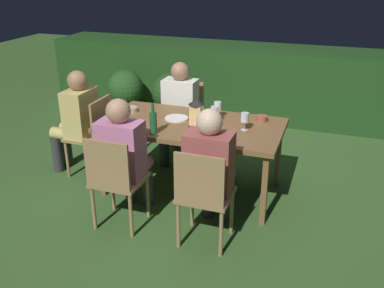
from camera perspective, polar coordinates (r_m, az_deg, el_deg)
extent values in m
plane|color=#385B28|center=(4.49, 0.00, -6.00)|extent=(16.00, 16.00, 0.00)
cube|color=brown|center=(4.19, 0.00, 2.47)|extent=(1.75, 0.93, 0.04)
cube|color=brown|center=(4.32, -11.87, -2.61)|extent=(0.05, 0.05, 0.68)
cube|color=brown|center=(3.82, 9.57, -6.11)|extent=(0.05, 0.05, 0.68)
cube|color=brown|center=(4.95, -7.32, 1.12)|extent=(0.05, 0.05, 0.68)
cube|color=brown|center=(4.51, 11.36, -1.43)|extent=(0.05, 0.05, 0.68)
cube|color=#9E7A51|center=(5.10, -1.29, 3.08)|extent=(0.42, 0.40, 0.03)
cube|color=#9E7A51|center=(5.19, -0.59, 6.09)|extent=(0.40, 0.03, 0.42)
cylinder|color=#9E7A51|center=(4.97, 0.00, -0.23)|extent=(0.03, 0.03, 0.42)
cylinder|color=#9E7A51|center=(5.09, -3.83, 0.31)|extent=(0.03, 0.03, 0.42)
cylinder|color=#9E7A51|center=(5.27, 1.21, 1.17)|extent=(0.03, 0.03, 0.42)
cylinder|color=#9E7A51|center=(5.38, -2.43, 1.64)|extent=(0.03, 0.03, 0.42)
cube|color=white|center=(4.96, -1.56, 5.73)|extent=(0.38, 0.24, 0.50)
sphere|color=#997051|center=(4.86, -1.60, 9.60)|extent=(0.21, 0.21, 0.21)
cylinder|color=white|center=(4.88, -1.12, 2.50)|extent=(0.13, 0.36, 0.13)
cylinder|color=white|center=(4.94, -3.08, 2.74)|extent=(0.13, 0.36, 0.13)
cylinder|color=#333338|center=(4.83, -1.75, -0.77)|extent=(0.11, 0.11, 0.45)
cylinder|color=#333338|center=(4.90, -3.72, -0.49)|extent=(0.11, 0.11, 0.45)
cube|color=#9E7A51|center=(3.79, -9.57, -4.70)|extent=(0.42, 0.40, 0.03)
cube|color=#9E7A51|center=(3.55, -11.23, -2.82)|extent=(0.40, 0.02, 0.42)
cylinder|color=#9E7A51|center=(4.11, -10.47, -6.01)|extent=(0.03, 0.03, 0.42)
cylinder|color=#9E7A51|center=(3.96, -5.88, -6.92)|extent=(0.03, 0.03, 0.42)
cylinder|color=#9E7A51|center=(3.86, -12.92, -8.30)|extent=(0.03, 0.03, 0.42)
cylinder|color=#9E7A51|center=(3.70, -8.10, -9.40)|extent=(0.03, 0.03, 0.42)
cube|color=#C675A3|center=(3.73, -9.41, -0.69)|extent=(0.38, 0.24, 0.50)
sphere|color=tan|center=(3.60, -9.76, 4.32)|extent=(0.21, 0.21, 0.21)
cylinder|color=#C675A3|center=(3.98, -9.39, -2.87)|extent=(0.13, 0.36, 0.13)
cylinder|color=#C675A3|center=(3.90, -7.05, -3.27)|extent=(0.13, 0.36, 0.13)
cylinder|color=#333338|center=(4.21, -8.16, -4.87)|extent=(0.11, 0.11, 0.45)
cylinder|color=#333338|center=(4.14, -5.93, -5.29)|extent=(0.11, 0.11, 0.45)
cube|color=#9E7A51|center=(4.79, -13.64, 1.02)|extent=(0.40, 0.42, 0.03)
cube|color=#9E7A51|center=(4.61, -11.92, 3.33)|extent=(0.03, 0.40, 0.42)
cylinder|color=#9E7A51|center=(4.83, -16.22, -1.97)|extent=(0.03, 0.03, 0.42)
cylinder|color=#9E7A51|center=(5.10, -13.96, -0.36)|extent=(0.03, 0.03, 0.42)
cylinder|color=#9E7A51|center=(4.65, -12.77, -2.59)|extent=(0.03, 0.03, 0.42)
cylinder|color=#9E7A51|center=(4.93, -10.62, -0.88)|extent=(0.03, 0.03, 0.42)
cube|color=tan|center=(4.73, -14.55, 4.09)|extent=(0.24, 0.38, 0.50)
sphere|color=#997051|center=(4.63, -14.98, 8.11)|extent=(0.21, 0.21, 0.21)
cylinder|color=tan|center=(4.81, -16.25, 1.23)|extent=(0.36, 0.13, 0.13)
cylinder|color=tan|center=(4.95, -15.08, 1.98)|extent=(0.36, 0.13, 0.13)
cylinder|color=#333338|center=(4.99, -17.45, -1.08)|extent=(0.11, 0.11, 0.45)
cylinder|color=#333338|center=(5.13, -16.30, -0.30)|extent=(0.11, 0.11, 0.45)
cube|color=#9E7A51|center=(3.52, 1.88, -6.75)|extent=(0.42, 0.40, 0.03)
cube|color=#9E7A51|center=(3.25, 0.93, -4.88)|extent=(0.40, 0.02, 0.42)
cylinder|color=#9E7A51|center=(3.82, 0.00, -8.02)|extent=(0.03, 0.03, 0.42)
cylinder|color=#9E7A51|center=(3.73, 5.29, -8.93)|extent=(0.03, 0.03, 0.42)
cylinder|color=#9E7A51|center=(3.55, -1.83, -10.71)|extent=(0.03, 0.03, 0.42)
cylinder|color=#9E7A51|center=(3.46, 3.87, -11.79)|extent=(0.03, 0.03, 0.42)
cube|color=#9E4C47|center=(3.44, 2.23, -2.45)|extent=(0.38, 0.24, 0.50)
sphere|color=beige|center=(3.31, 2.33, 2.93)|extent=(0.21, 0.21, 0.21)
cylinder|color=#9E4C47|center=(3.69, 1.48, -4.68)|extent=(0.13, 0.36, 0.13)
cylinder|color=#9E4C47|center=(3.65, 4.18, -5.10)|extent=(0.13, 0.36, 0.13)
cylinder|color=#333338|center=(3.94, 2.16, -6.70)|extent=(0.11, 0.11, 0.45)
cylinder|color=#333338|center=(3.90, 4.71, -7.11)|extent=(0.11, 0.11, 0.45)
cube|color=black|center=(4.11, 0.58, 2.52)|extent=(0.12, 0.12, 0.01)
cube|color=#F9D17A|center=(4.07, 0.59, 3.94)|extent=(0.11, 0.11, 0.20)
cone|color=black|center=(4.03, 0.60, 5.61)|extent=(0.15, 0.15, 0.05)
cylinder|color=#1E5B2D|center=(3.91, -5.15, 2.76)|extent=(0.07, 0.07, 0.20)
cylinder|color=#1E5B2D|center=(3.86, -5.23, 4.77)|extent=(0.03, 0.03, 0.09)
cylinder|color=silver|center=(4.04, 6.93, 1.88)|extent=(0.06, 0.06, 0.00)
cylinder|color=silver|center=(4.02, 6.96, 2.43)|extent=(0.01, 0.01, 0.08)
cylinder|color=silver|center=(4.00, 7.02, 3.54)|extent=(0.08, 0.08, 0.08)
cylinder|color=maroon|center=(4.00, 7.00, 3.22)|extent=(0.07, 0.07, 0.03)
cylinder|color=silver|center=(4.19, 2.97, 2.81)|extent=(0.06, 0.06, 0.00)
cylinder|color=silver|center=(4.17, 2.99, 3.35)|extent=(0.01, 0.01, 0.08)
cylinder|color=silver|center=(4.15, 3.01, 4.42)|extent=(0.08, 0.08, 0.08)
cylinder|color=maroon|center=(4.15, 3.00, 4.11)|extent=(0.07, 0.07, 0.03)
cylinder|color=silver|center=(4.33, 3.39, 3.48)|extent=(0.06, 0.06, 0.00)
cylinder|color=silver|center=(4.31, 3.40, 4.01)|extent=(0.01, 0.01, 0.08)
cylinder|color=silver|center=(4.29, 3.43, 5.05)|extent=(0.08, 0.08, 0.08)
cylinder|color=maroon|center=(4.29, 3.42, 4.75)|extent=(0.07, 0.07, 0.03)
cylinder|color=white|center=(4.29, -2.07, 3.43)|extent=(0.23, 0.23, 0.01)
cylinder|color=silver|center=(3.88, 2.32, 1.20)|extent=(0.23, 0.23, 0.01)
cylinder|color=#9E5138|center=(4.28, 9.22, 3.38)|extent=(0.11, 0.11, 0.06)
cylinder|color=#424C1E|center=(4.28, 9.23, 3.52)|extent=(0.09, 0.09, 0.02)
cylinder|color=#BCAD8E|center=(4.55, -8.13, 4.58)|extent=(0.14, 0.14, 0.05)
cylinder|color=tan|center=(4.54, -8.13, 4.69)|extent=(0.12, 0.12, 0.01)
cube|color=#1E4219|center=(6.56, 7.32, 8.29)|extent=(6.09, 0.85, 1.03)
cylinder|color=#9E5133|center=(6.51, -8.61, 4.49)|extent=(0.30, 0.30, 0.25)
sphere|color=#234C1E|center=(6.41, -8.79, 7.41)|extent=(0.52, 0.52, 0.52)
cylinder|color=brown|center=(6.22, -2.69, 3.75)|extent=(0.33, 0.33, 0.23)
sphere|color=#1E4219|center=(6.11, -2.75, 6.87)|extent=(0.56, 0.56, 0.56)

